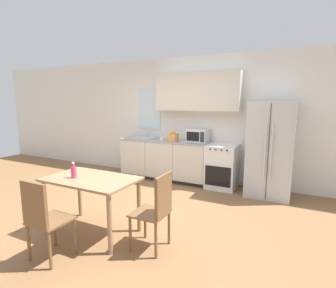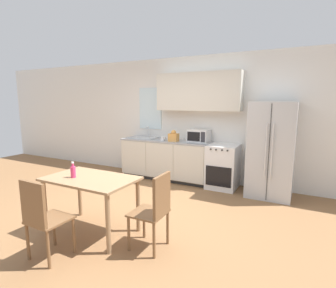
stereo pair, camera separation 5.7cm
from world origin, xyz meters
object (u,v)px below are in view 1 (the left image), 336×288
(dining_table, at_px, (91,186))
(drink_bottle, at_px, (74,172))
(coffee_mug, at_px, (162,139))
(dining_chair_side, at_px, (157,207))
(dining_chair_near, at_px, (43,216))
(refrigerator, at_px, (270,150))
(oven_range, at_px, (222,166))
(microwave, at_px, (198,136))

(dining_table, bearing_deg, drink_bottle, -155.60)
(coffee_mug, bearing_deg, dining_chair_side, -63.09)
(dining_chair_near, xyz_separation_m, drink_bottle, (-0.20, 0.65, 0.30))
(refrigerator, relative_size, drink_bottle, 8.33)
(coffee_mug, bearing_deg, drink_bottle, -88.34)
(dining_chair_near, height_order, drink_bottle, drink_bottle)
(refrigerator, bearing_deg, drink_bottle, -128.87)
(oven_range, distance_m, dining_chair_side, 2.59)
(drink_bottle, bearing_deg, microwave, 76.33)
(microwave, relative_size, coffee_mug, 3.78)
(dining_table, relative_size, dining_chair_near, 1.29)
(oven_range, xyz_separation_m, coffee_mug, (-1.32, -0.11, 0.50))
(coffee_mug, relative_size, dining_chair_side, 0.12)
(oven_range, bearing_deg, drink_bottle, -114.72)
(microwave, bearing_deg, refrigerator, -5.59)
(oven_range, xyz_separation_m, dining_chair_near, (-1.04, -3.36, 0.10))
(refrigerator, height_order, dining_chair_side, refrigerator)
(microwave, height_order, dining_chair_near, microwave)
(dining_table, xyz_separation_m, drink_bottle, (-0.21, -0.09, 0.20))
(oven_range, height_order, drink_bottle, drink_bottle)
(microwave, distance_m, drink_bottle, 2.89)
(refrigerator, distance_m, dining_chair_side, 2.74)
(coffee_mug, relative_size, dining_table, 0.09)
(microwave, bearing_deg, oven_range, -9.66)
(refrigerator, relative_size, dining_chair_side, 1.87)
(dining_chair_near, xyz_separation_m, dining_chair_side, (0.98, 0.77, 0.00))
(microwave, bearing_deg, dining_chair_side, -79.45)
(oven_range, height_order, dining_chair_near, dining_chair_near)
(refrigerator, distance_m, drink_bottle, 3.42)
(oven_range, height_order, dining_table, oven_range)
(dining_chair_near, bearing_deg, dining_table, 90.23)
(oven_range, relative_size, coffee_mug, 7.81)
(dining_table, bearing_deg, refrigerator, 52.95)
(dining_chair_side, bearing_deg, drink_bottle, 94.58)
(microwave, xyz_separation_m, drink_bottle, (-0.68, -2.80, -0.19))
(coffee_mug, bearing_deg, dining_chair_near, -85.10)
(oven_range, distance_m, microwave, 0.82)
(microwave, height_order, dining_chair_side, microwave)
(dining_chair_near, bearing_deg, microwave, 82.64)
(microwave, relative_size, dining_chair_side, 0.46)
(dining_table, bearing_deg, dining_chair_side, 1.38)
(dining_chair_side, bearing_deg, oven_range, -2.51)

